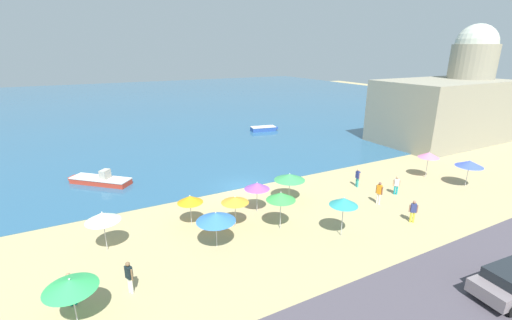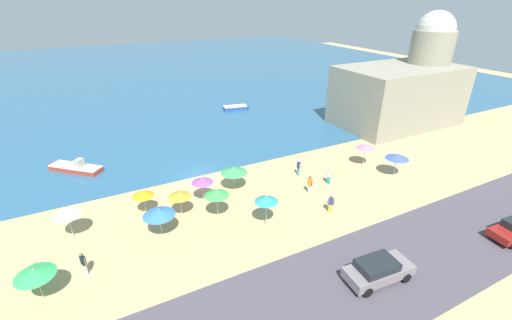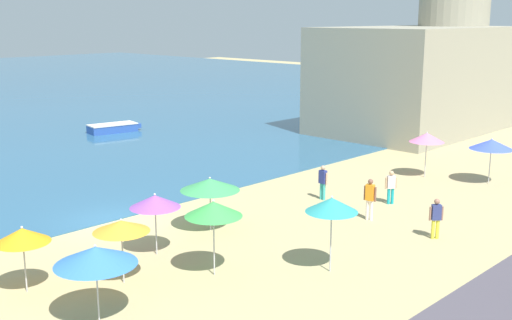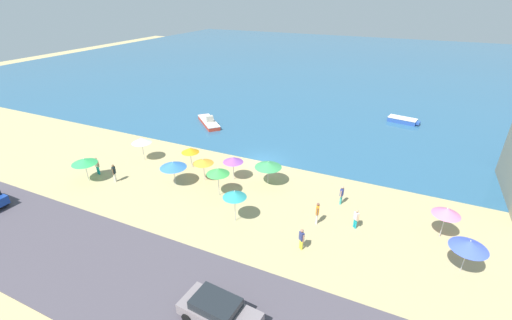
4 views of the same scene
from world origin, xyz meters
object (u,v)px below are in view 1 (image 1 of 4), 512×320
Objects in this scene: skiff_offshore at (101,180)px; beach_umbrella_8 at (470,164)px; beach_umbrella_0 at (429,155)px; harbor_fortress at (449,103)px; beach_umbrella_9 at (70,284)px; beach_umbrella_7 at (290,177)px; bather_0 at (129,276)px; bather_4 at (379,192)px; beach_umbrella_1 at (190,199)px; beach_umbrella_10 at (257,186)px; beach_umbrella_4 at (281,196)px; bather_2 at (397,184)px; beach_umbrella_6 at (235,200)px; skiff_nearshore at (264,129)px; beach_umbrella_3 at (102,217)px; beach_umbrella_5 at (216,217)px; bather_5 at (413,210)px; bather_3 at (358,177)px; beach_umbrella_2 at (344,202)px; bather_1 at (70,287)px.

beach_umbrella_8 is at bearing -28.87° from skiff_offshore.
harbor_fortress reaches higher than beach_umbrella_0.
harbor_fortress is (44.08, 12.99, 2.93)m from beach_umbrella_9.
beach_umbrella_7 is 14.09m from bather_0.
beach_umbrella_1 is at bearing 165.24° from bather_4.
beach_umbrella_0 is 1.08× the size of beach_umbrella_10.
bather_2 is at bearing 1.68° from beach_umbrella_4.
beach_umbrella_4 is 3.00m from beach_umbrella_10.
beach_umbrella_6 reaches higher than skiff_nearshore.
beach_umbrella_6 is 0.95× the size of beach_umbrella_10.
bather_4 is (13.80, -3.64, -0.87)m from beach_umbrella_1.
bather_2 is (13.97, -1.32, -1.07)m from beach_umbrella_6.
beach_umbrella_10 reaches higher than bather_2.
beach_umbrella_10 is 0.57× the size of skiff_nearshore.
beach_umbrella_3 is 1.07× the size of beach_umbrella_5.
beach_umbrella_5 is 0.46× the size of skiff_offshore.
bather_3 is at bearing 79.25° from bather_5.
skiff_nearshore is at bearing 140.25° from harbor_fortress.
beach_umbrella_2 is 30.11m from skiff_nearshore.
beach_umbrella_7 is at bearing 127.53° from bather_5.
beach_umbrella_6 reaches higher than bather_4.
beach_umbrella_8 reaches higher than bather_5.
beach_umbrella_2 is at bearing -160.61° from bather_2.
beach_umbrella_6 reaches higher than beach_umbrella_1.
beach_umbrella_7 is at bearing 25.56° from beach_umbrella_5.
beach_umbrella_8 is 9.65m from bather_3.
bather_2 is at bearing -5.41° from beach_umbrella_6.
beach_umbrella_7 is 9.07m from bather_5.
beach_umbrella_7 is 1.00× the size of beach_umbrella_8.
skiff_offshore is at bearing 146.88° from bather_2.
beach_umbrella_10 is (12.10, 5.89, 0.03)m from beach_umbrella_9.
beach_umbrella_4 is at bearing -86.71° from beach_umbrella_10.
beach_umbrella_10 is (10.35, 0.34, -0.17)m from beach_umbrella_3.
harbor_fortress reaches higher than beach_umbrella_10.
skiff_nearshore is (4.35, 26.00, -0.65)m from bather_4.
beach_umbrella_3 is 1.55× the size of bather_5.
beach_umbrella_6 is 21.06m from beach_umbrella_8.
beach_umbrella_2 is at bearing -36.32° from beach_umbrella_1.
beach_umbrella_1 is 0.13× the size of harbor_fortress.
beach_umbrella_4 reaches higher than beach_umbrella_3.
beach_umbrella_5 is at bearing -139.79° from beach_umbrella_6.
beach_umbrella_4 is at bearing -14.08° from beach_umbrella_3.
beach_umbrella_10 is at bearing -120.26° from skiff_nearshore.
beach_umbrella_6 is at bearing -123.01° from skiff_nearshore.
beach_umbrella_6 is 1.28× the size of bather_1.
beach_umbrella_8 is 28.22m from bather_0.
beach_umbrella_4 is (-2.98, 2.64, -0.05)m from beach_umbrella_2.
beach_umbrella_3 is at bearing -178.79° from bather_3.
beach_umbrella_8 is at bearing 3.01° from beach_umbrella_9.
beach_umbrella_5 is 14.74m from bather_3.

